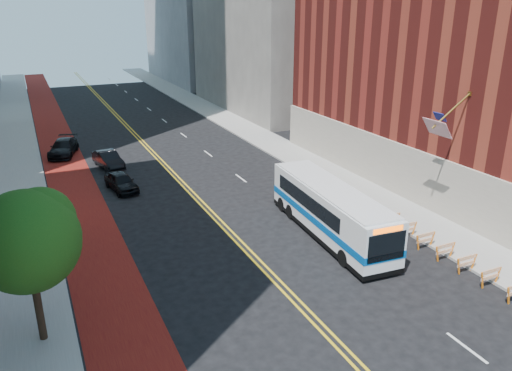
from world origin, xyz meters
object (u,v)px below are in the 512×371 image
object	(u,v)px
car_b	(108,160)
car_c	(63,148)
street_tree	(28,237)
transit_bus	(329,210)
car_a	(121,182)

from	to	relation	value
car_b	car_c	xyz separation A→B (m)	(-3.23, 5.76, 0.02)
street_tree	car_c	distance (m)	29.79
street_tree	car_c	xyz separation A→B (m)	(3.37, 29.30, -4.16)
car_c	street_tree	bearing A→B (deg)	-79.24
street_tree	car_c	bearing A→B (deg)	83.45
transit_bus	car_b	xyz separation A→B (m)	(-10.16, 19.78, -0.94)
street_tree	transit_bus	world-z (taller)	street_tree
street_tree	car_a	xyz separation A→B (m)	(6.53, 17.23, -4.21)
transit_bus	car_a	size ratio (longest dim) A/B	2.87
street_tree	car_b	distance (m)	24.80
transit_bus	car_c	world-z (taller)	transit_bus
street_tree	car_a	distance (m)	18.90
car_b	car_a	bearing A→B (deg)	-100.68
car_a	car_b	world-z (taller)	car_b
street_tree	car_a	bearing A→B (deg)	69.25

